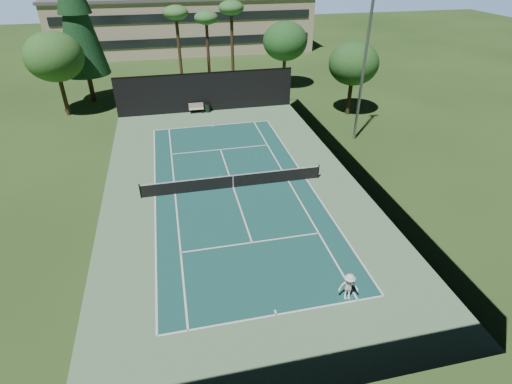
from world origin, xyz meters
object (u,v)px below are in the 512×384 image
(tennis_net, at_px, (233,181))
(tennis_ball_a, at_px, (195,344))
(tennis_ball_d, at_px, (179,159))
(tennis_ball_c, at_px, (256,158))
(park_bench, at_px, (196,108))
(tennis_ball_b, at_px, (220,175))
(player, at_px, (349,287))
(trash_bin, at_px, (208,108))

(tennis_net, relative_size, tennis_ball_a, 217.09)
(tennis_ball_a, height_order, tennis_ball_d, tennis_ball_d)
(tennis_ball_c, distance_m, park_bench, 12.18)
(tennis_ball_b, distance_m, tennis_ball_c, 3.93)
(tennis_net, distance_m, tennis_ball_b, 2.20)
(tennis_net, relative_size, tennis_ball_c, 173.42)
(tennis_ball_c, bearing_deg, player, -86.21)
(tennis_net, distance_m, park_bench, 15.74)
(tennis_ball_a, relative_size, tennis_ball_b, 0.83)
(player, distance_m, park_bench, 27.74)
(park_bench, xyz_separation_m, trash_bin, (1.17, -0.03, -0.07))
(tennis_ball_a, bearing_deg, park_bench, 84.50)
(tennis_ball_a, bearing_deg, trash_bin, 82.17)
(park_bench, height_order, trash_bin, park_bench)
(tennis_ball_b, height_order, park_bench, park_bench)
(tennis_net, relative_size, tennis_ball_d, 167.13)
(tennis_net, height_order, trash_bin, tennis_net)
(park_bench, relative_size, trash_bin, 1.59)
(trash_bin, bearing_deg, tennis_ball_d, -109.12)
(tennis_ball_b, xyz_separation_m, trash_bin, (0.72, 13.64, 0.44))
(player, height_order, tennis_ball_d, player)
(tennis_ball_b, bearing_deg, tennis_ball_c, 32.41)
(tennis_ball_b, relative_size, park_bench, 0.05)
(player, height_order, park_bench, player)
(tennis_ball_c, bearing_deg, tennis_ball_a, -111.15)
(tennis_ball_d, bearing_deg, tennis_ball_b, -48.42)
(tennis_net, xyz_separation_m, player, (3.66, -11.61, 0.21))
(trash_bin, bearing_deg, tennis_ball_c, -77.30)
(tennis_ball_c, bearing_deg, tennis_ball_b, -147.59)
(tennis_ball_c, relative_size, park_bench, 0.05)
(player, bearing_deg, trash_bin, 111.19)
(tennis_ball_a, distance_m, trash_bin, 28.61)
(tennis_ball_a, relative_size, park_bench, 0.04)
(tennis_ball_a, height_order, tennis_ball_c, tennis_ball_c)
(player, height_order, tennis_ball_a, player)
(player, height_order, tennis_ball_b, player)
(trash_bin, bearing_deg, park_bench, 178.35)
(player, bearing_deg, tennis_ball_d, 126.80)
(tennis_net, distance_m, trash_bin, 15.67)
(tennis_net, xyz_separation_m, tennis_ball_a, (-3.88, -12.67, -0.53))
(tennis_net, bearing_deg, player, -72.52)
(tennis_net, height_order, player, player)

